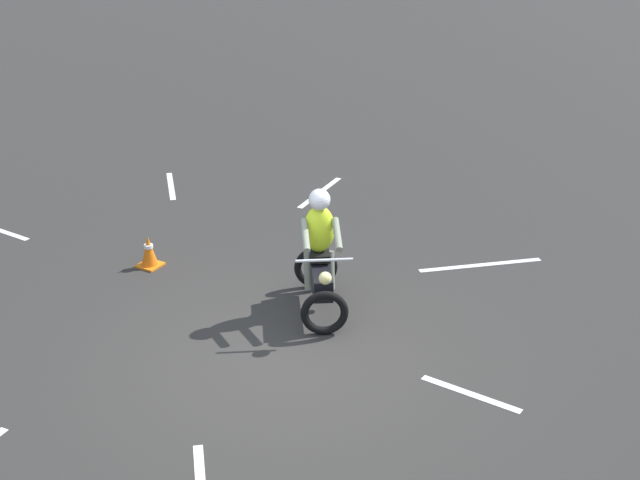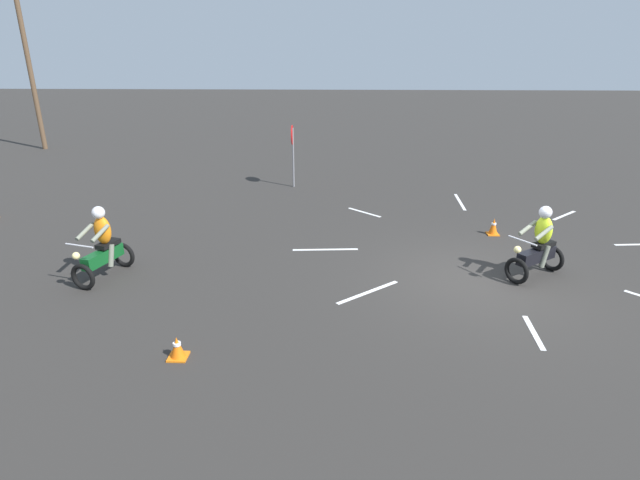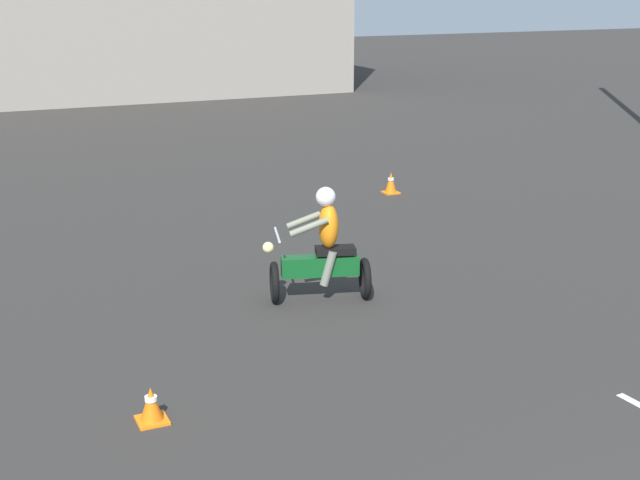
# 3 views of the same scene
# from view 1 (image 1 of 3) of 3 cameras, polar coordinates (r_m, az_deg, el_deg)

# --- Properties ---
(ground_plane) EXTENTS (120.00, 120.00, 0.00)m
(ground_plane) POSITION_cam_1_polar(r_m,az_deg,el_deg) (10.65, -2.55, -7.79)
(ground_plane) COLOR #2D2B28
(motorcycle_rider_foreground) EXTENTS (1.30, 1.49, 1.66)m
(motorcycle_rider_foreground) POSITION_cam_1_polar(r_m,az_deg,el_deg) (11.47, -0.02, -1.18)
(motorcycle_rider_foreground) COLOR black
(motorcycle_rider_foreground) RESTS_ON ground
(traffic_cone_mid_left) EXTENTS (0.32, 0.32, 0.47)m
(traffic_cone_mid_left) POSITION_cam_1_polar(r_m,az_deg,el_deg) (13.07, -10.89, -0.75)
(traffic_cone_mid_left) COLOR orange
(traffic_cone_mid_left) RESTS_ON ground
(lane_stripe_w) EXTENTS (1.21, 0.19, 0.01)m
(lane_stripe_w) POSITION_cam_1_polar(r_m,az_deg,el_deg) (10.21, 9.62, -9.68)
(lane_stripe_w) COLOR silver
(lane_stripe_w) RESTS_ON ground
(lane_stripe_sw) EXTENTS (1.44, 1.34, 0.01)m
(lane_stripe_sw) POSITION_cam_1_polar(r_m,az_deg,el_deg) (13.16, 10.23, -1.58)
(lane_stripe_sw) COLOR silver
(lane_stripe_sw) RESTS_ON ground
(lane_stripe_s) EXTENTS (0.25, 1.62, 0.01)m
(lane_stripe_s) POSITION_cam_1_polar(r_m,az_deg,el_deg) (15.65, -0.00, 3.07)
(lane_stripe_s) COLOR silver
(lane_stripe_s) RESTS_ON ground
(lane_stripe_se) EXTENTS (1.00, 1.10, 0.01)m
(lane_stripe_se) POSITION_cam_1_polar(r_m,az_deg,el_deg) (16.17, -9.52, 3.43)
(lane_stripe_se) COLOR silver
(lane_stripe_se) RESTS_ON ground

